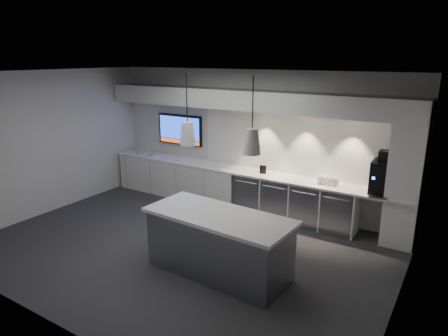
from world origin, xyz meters
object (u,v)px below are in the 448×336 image
Objects in this scene: coffee_machine at (384,176)px; bin at (165,234)px; wall_tv at (180,130)px; island at (219,243)px.

bin is at bearing -146.55° from coffee_machine.
coffee_machine is at bearing -2.97° from wall_tv.
bin is at bearing 171.52° from island.
wall_tv is 3.26m from bin.
island is at bearing -128.13° from coffee_machine.
wall_tv reaches higher than bin.
island is at bearing -11.75° from bin.
island is at bearing -43.89° from wall_tv.
island is 3.02× the size of coffee_machine.
wall_tv is 1.61× the size of coffee_machine.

